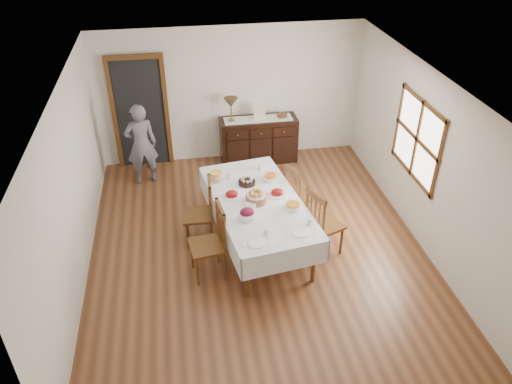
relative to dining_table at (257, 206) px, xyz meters
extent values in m
plane|color=brown|center=(-0.02, -0.07, -0.73)|extent=(6.00, 6.00, 0.00)
cube|color=white|center=(-0.02, -0.07, 1.87)|extent=(5.00, 6.00, 0.02)
cube|color=silver|center=(-0.02, 2.93, 0.57)|extent=(5.00, 0.02, 2.60)
cube|color=silver|center=(-0.02, -3.07, 0.57)|extent=(5.00, 0.02, 2.60)
cube|color=silver|center=(-2.52, -0.07, 0.57)|extent=(0.02, 6.00, 2.60)
cube|color=silver|center=(2.48, -0.07, 0.57)|extent=(0.02, 6.00, 2.60)
cube|color=white|center=(2.47, 0.23, 0.77)|extent=(0.02, 1.30, 1.10)
cube|color=#533013|center=(2.46, 0.23, 0.77)|extent=(0.03, 1.46, 1.26)
cube|color=black|center=(-1.72, 2.89, 0.32)|extent=(0.90, 0.06, 2.10)
cube|color=#533013|center=(-1.72, 2.87, 0.32)|extent=(1.04, 0.08, 2.18)
cube|color=silver|center=(0.00, 0.00, 0.07)|extent=(1.51, 2.50, 0.04)
cylinder|color=#533013|center=(-0.33, -1.08, -0.35)|extent=(0.06, 0.06, 0.76)
cylinder|color=#533013|center=(0.63, -0.94, -0.35)|extent=(0.06, 0.06, 0.76)
cylinder|color=#533013|center=(-0.63, 0.94, -0.35)|extent=(0.06, 0.06, 0.76)
cylinder|color=#533013|center=(0.33, 1.08, -0.35)|extent=(0.06, 0.06, 0.76)
cube|color=silver|center=(-0.59, -0.09, -0.09)|extent=(0.37, 2.37, 0.36)
cube|color=silver|center=(0.59, 0.09, -0.09)|extent=(0.37, 2.37, 0.36)
cube|color=silver|center=(0.17, -1.18, -0.09)|extent=(1.21, 0.20, 0.36)
cube|color=silver|center=(-0.17, 1.18, -0.09)|extent=(1.21, 0.20, 0.36)
cube|color=#533013|center=(-0.80, -0.54, -0.23)|extent=(0.53, 0.53, 0.04)
cylinder|color=#533013|center=(-1.01, -0.37, -0.49)|extent=(0.04, 0.04, 0.48)
cylinder|color=#533013|center=(-0.96, -0.75, -0.49)|extent=(0.04, 0.04, 0.48)
cylinder|color=#533013|center=(-0.64, -0.32, -0.49)|extent=(0.04, 0.04, 0.48)
cylinder|color=#533013|center=(-0.59, -0.70, -0.49)|extent=(0.04, 0.04, 0.48)
cylinder|color=#533013|center=(-0.62, -0.31, 0.09)|extent=(0.04, 0.04, 0.62)
cylinder|color=#533013|center=(-0.56, -0.71, 0.09)|extent=(0.04, 0.04, 0.62)
cube|color=#533013|center=(-0.59, -0.51, 0.35)|extent=(0.10, 0.45, 0.09)
cylinder|color=#533013|center=(-0.60, -0.41, 0.06)|extent=(0.02, 0.02, 0.51)
cylinder|color=#533013|center=(-0.59, -0.51, 0.06)|extent=(0.02, 0.02, 0.51)
cylinder|color=#533013|center=(-0.58, -0.61, 0.06)|extent=(0.02, 0.02, 0.51)
cube|color=#533013|center=(-0.87, 0.26, -0.25)|extent=(0.46, 0.46, 0.04)
cylinder|color=#533013|center=(-1.05, 0.44, -0.50)|extent=(0.04, 0.04, 0.46)
cylinder|color=#533013|center=(-1.06, 0.08, -0.50)|extent=(0.04, 0.04, 0.46)
cylinder|color=#533013|center=(-0.69, 0.43, -0.50)|extent=(0.04, 0.04, 0.46)
cylinder|color=#533013|center=(-0.70, 0.07, -0.50)|extent=(0.04, 0.04, 0.46)
cylinder|color=#533013|center=(-0.66, 0.44, 0.05)|extent=(0.04, 0.04, 0.60)
cylinder|color=#533013|center=(-0.68, 0.06, 0.05)|extent=(0.04, 0.04, 0.60)
cube|color=#533013|center=(-0.67, 0.25, 0.30)|extent=(0.06, 0.43, 0.09)
cylinder|color=#533013|center=(-0.67, 0.35, 0.03)|extent=(0.02, 0.02, 0.49)
cylinder|color=#533013|center=(-0.67, 0.25, 0.03)|extent=(0.02, 0.02, 0.49)
cylinder|color=#533013|center=(-0.67, 0.15, 0.03)|extent=(0.02, 0.02, 0.49)
cube|color=#533013|center=(0.96, -0.32, -0.24)|extent=(0.60, 0.60, 0.04)
cylinder|color=#533013|center=(1.20, -0.42, -0.49)|extent=(0.04, 0.04, 0.47)
cylinder|color=#533013|center=(1.06, -0.08, -0.49)|extent=(0.04, 0.04, 0.47)
cylinder|color=#533013|center=(0.85, -0.56, -0.49)|extent=(0.04, 0.04, 0.47)
cylinder|color=#533013|center=(0.71, -0.22, -0.49)|extent=(0.04, 0.04, 0.47)
cylinder|color=#533013|center=(0.84, -0.58, 0.07)|extent=(0.04, 0.04, 0.61)
cylinder|color=#533013|center=(0.69, -0.21, 0.07)|extent=(0.04, 0.04, 0.61)
cube|color=#533013|center=(0.76, -0.40, 0.33)|extent=(0.20, 0.42, 0.09)
cylinder|color=#533013|center=(0.80, -0.49, 0.05)|extent=(0.02, 0.02, 0.50)
cylinder|color=#533013|center=(0.76, -0.40, 0.05)|extent=(0.02, 0.02, 0.50)
cylinder|color=#533013|center=(0.73, -0.30, 0.05)|extent=(0.02, 0.02, 0.50)
cube|color=#533013|center=(0.83, 0.58, -0.29)|extent=(0.53, 0.53, 0.04)
cylinder|color=#533013|center=(1.05, 0.48, -0.52)|extent=(0.04, 0.04, 0.42)
cylinder|color=#533013|center=(0.93, 0.79, -0.52)|extent=(0.04, 0.04, 0.42)
cylinder|color=#533013|center=(0.74, 0.36, -0.52)|extent=(0.04, 0.04, 0.42)
cylinder|color=#533013|center=(0.62, 0.67, -0.52)|extent=(0.04, 0.04, 0.42)
cylinder|color=#533013|center=(0.73, 0.35, -0.01)|extent=(0.04, 0.04, 0.55)
cylinder|color=#533013|center=(0.60, 0.68, -0.01)|extent=(0.04, 0.04, 0.55)
cube|color=#533013|center=(0.66, 0.51, 0.23)|extent=(0.18, 0.38, 0.08)
cylinder|color=#533013|center=(0.69, 0.43, -0.03)|extent=(0.02, 0.02, 0.45)
cylinder|color=#533013|center=(0.66, 0.51, -0.03)|extent=(0.02, 0.02, 0.45)
cylinder|color=#533013|center=(0.63, 0.59, -0.03)|extent=(0.02, 0.02, 0.45)
cube|color=black|center=(0.48, 2.65, -0.28)|extent=(1.48, 0.49, 0.89)
cube|color=black|center=(0.04, 2.39, -0.02)|extent=(0.41, 0.02, 0.18)
sphere|color=brown|center=(0.04, 2.37, -0.02)|extent=(0.03, 0.03, 0.03)
cube|color=black|center=(0.48, 2.39, -0.02)|extent=(0.41, 0.02, 0.18)
sphere|color=brown|center=(0.48, 2.37, -0.02)|extent=(0.03, 0.03, 0.03)
cube|color=black|center=(0.92, 2.39, -0.02)|extent=(0.41, 0.02, 0.18)
sphere|color=brown|center=(0.92, 2.37, -0.02)|extent=(0.03, 0.03, 0.03)
imported|color=slate|center=(-1.72, 2.19, 0.09)|extent=(0.56, 0.41, 1.63)
cylinder|color=brown|center=(-0.02, -0.03, 0.15)|extent=(0.30, 0.30, 0.11)
cylinder|color=white|center=(-0.02, -0.03, 0.21)|extent=(0.27, 0.27, 0.02)
sphere|color=#C0823B|center=(0.05, -0.03, 0.24)|extent=(0.08, 0.08, 0.08)
sphere|color=#C0823B|center=(0.02, 0.02, 0.24)|extent=(0.08, 0.08, 0.08)
sphere|color=#C0823B|center=(-0.04, 0.04, 0.24)|extent=(0.08, 0.08, 0.08)
sphere|color=#C0823B|center=(-0.09, 0.00, 0.24)|extent=(0.08, 0.08, 0.08)
sphere|color=#C0823B|center=(-0.09, -0.07, 0.24)|extent=(0.08, 0.08, 0.08)
sphere|color=#C0823B|center=(-0.04, -0.11, 0.24)|extent=(0.08, 0.08, 0.08)
sphere|color=#C0823B|center=(0.02, -0.09, 0.24)|extent=(0.08, 0.08, 0.08)
cylinder|color=black|center=(-0.08, 0.48, 0.12)|extent=(0.26, 0.26, 0.05)
ellipsoid|color=pink|center=(-0.01, 0.48, 0.17)|extent=(0.05, 0.05, 0.06)
ellipsoid|color=#60B7DE|center=(-0.03, 0.53, 0.17)|extent=(0.05, 0.05, 0.06)
ellipsoid|color=#B7EF8B|center=(-0.08, 0.55, 0.17)|extent=(0.05, 0.05, 0.06)
ellipsoid|color=#FB824A|center=(-0.13, 0.53, 0.17)|extent=(0.05, 0.05, 0.06)
ellipsoid|color=#A082C0|center=(-0.16, 0.48, 0.17)|extent=(0.05, 0.05, 0.06)
ellipsoid|color=#E0B764|center=(-0.13, 0.42, 0.17)|extent=(0.05, 0.05, 0.06)
ellipsoid|color=pink|center=(-0.08, 0.40, 0.17)|extent=(0.05, 0.05, 0.06)
ellipsoid|color=#60B7DE|center=(-0.03, 0.42, 0.17)|extent=(0.05, 0.05, 0.06)
cylinder|color=white|center=(-0.35, 0.17, 0.10)|extent=(0.28, 0.28, 0.01)
ellipsoid|color=maroon|center=(-0.35, 0.17, 0.13)|extent=(0.19, 0.16, 0.11)
cylinder|color=white|center=(0.32, 0.10, 0.10)|extent=(0.30, 0.30, 0.01)
ellipsoid|color=maroon|center=(0.32, 0.10, 0.13)|extent=(0.19, 0.16, 0.11)
cylinder|color=white|center=(-0.22, -0.43, 0.14)|extent=(0.24, 0.24, 0.09)
ellipsoid|color=#5C0C27|center=(-0.22, -0.43, 0.20)|extent=(0.20, 0.17, 0.11)
cylinder|color=white|center=(0.30, 0.53, 0.13)|extent=(0.23, 0.23, 0.06)
cylinder|color=orange|center=(0.30, 0.53, 0.17)|extent=(0.18, 0.18, 0.03)
cylinder|color=tan|center=(-0.53, 0.66, 0.15)|extent=(0.23, 0.23, 0.10)
cylinder|color=gold|center=(-0.53, 0.66, 0.22)|extent=(0.20, 0.20, 0.04)
cylinder|color=white|center=(0.47, -0.28, 0.12)|extent=(0.24, 0.24, 0.05)
cylinder|color=orange|center=(0.47, -0.28, 0.16)|extent=(0.20, 0.20, 0.02)
cube|color=white|center=(-0.12, -0.16, 0.13)|extent=(0.15, 0.11, 0.07)
cylinder|color=white|center=(-0.18, -0.98, 0.10)|extent=(0.25, 0.25, 0.01)
cube|color=white|center=(-0.35, -0.98, 0.10)|extent=(0.10, 0.13, 0.01)
cube|color=silver|center=(-0.35, -0.98, 0.10)|extent=(0.04, 0.16, 0.01)
cube|color=silver|center=(-0.02, -0.98, 0.10)|extent=(0.04, 0.18, 0.01)
cube|color=silver|center=(0.02, -0.98, 0.10)|extent=(0.04, 0.14, 0.01)
cylinder|color=white|center=(-0.03, -0.83, 0.14)|extent=(0.07, 0.07, 0.10)
cylinder|color=white|center=(0.44, -0.85, 0.10)|extent=(0.25, 0.25, 0.01)
cube|color=white|center=(0.27, -0.85, 0.10)|extent=(0.10, 0.13, 0.01)
cube|color=silver|center=(0.27, -0.85, 0.10)|extent=(0.04, 0.16, 0.01)
cube|color=silver|center=(0.60, -0.85, 0.10)|extent=(0.04, 0.18, 0.01)
cube|color=silver|center=(0.64, -0.85, 0.10)|extent=(0.04, 0.14, 0.01)
cylinder|color=white|center=(0.59, -0.70, 0.14)|extent=(0.07, 0.07, 0.10)
cylinder|color=white|center=(-0.33, 0.68, 0.15)|extent=(0.07, 0.07, 0.11)
cylinder|color=white|center=(0.20, 0.89, 0.14)|extent=(0.07, 0.07, 0.09)
cube|color=white|center=(0.47, 2.64, 0.16)|extent=(1.30, 0.35, 0.01)
cylinder|color=brown|center=(-0.04, 2.64, 0.17)|extent=(0.12, 0.12, 0.03)
cylinder|color=brown|center=(-0.04, 2.64, 0.31)|extent=(0.02, 0.02, 0.25)
cone|color=#473A1F|center=(-0.04, 2.64, 0.53)|extent=(0.26, 0.26, 0.18)
cube|color=beige|center=(0.49, 2.62, 0.30)|extent=(0.22, 0.08, 0.28)
cylinder|color=#533013|center=(0.94, 2.66, 0.19)|extent=(0.20, 0.20, 0.06)
camera|label=1|loc=(-1.03, -5.96, 4.15)|focal=35.00mm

